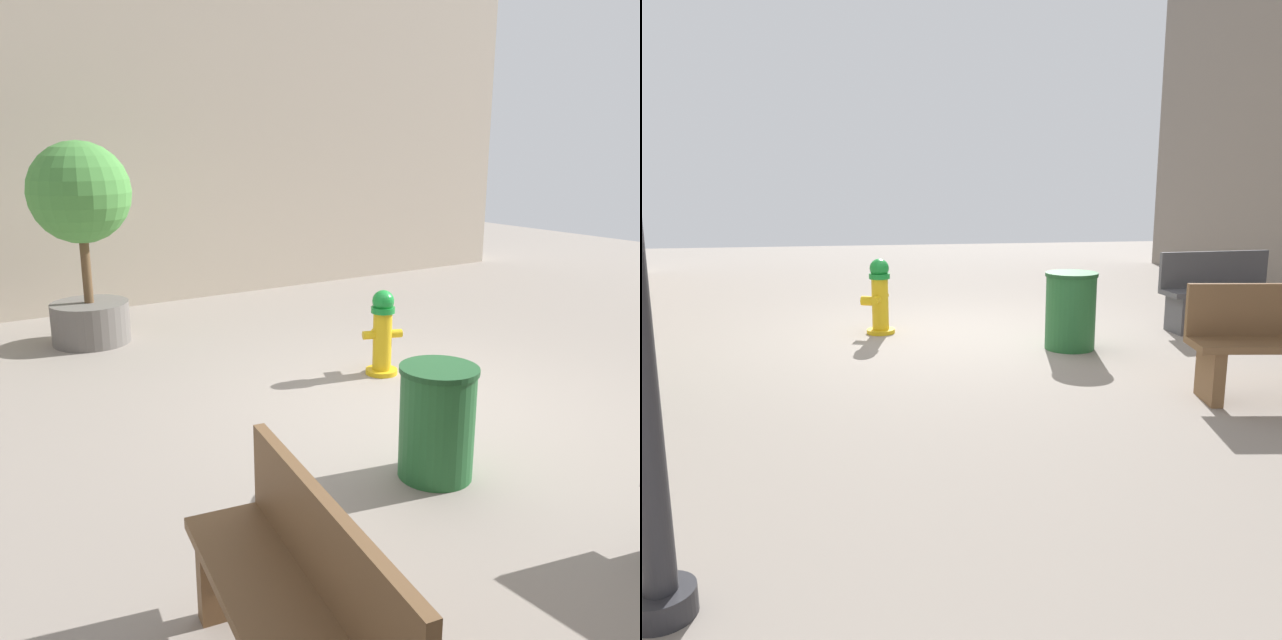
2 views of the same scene
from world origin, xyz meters
TOP-DOWN VIEW (x-y plane):
  - ground_plane at (0.00, 0.00)m, footprint 23.40×23.40m
  - fire_hydrant at (0.95, -0.24)m, footprint 0.40×0.42m
  - bench_near at (-3.14, 0.21)m, footprint 1.47×0.52m
  - trash_bin at (-1.05, 0.83)m, footprint 0.57×0.57m

SIDE VIEW (x-z plane):
  - ground_plane at x=0.00m, z-range 0.00..0.00m
  - trash_bin at x=-1.05m, z-range 0.00..0.83m
  - fire_hydrant at x=0.95m, z-range 0.00..0.90m
  - bench_near at x=-3.14m, z-range 0.01..0.96m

